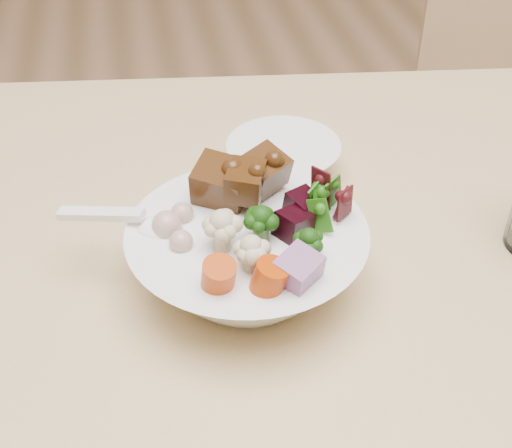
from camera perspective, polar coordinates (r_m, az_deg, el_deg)
name	(u,v)px	position (r m, az deg, el deg)	size (l,w,h in m)	color
food_bowl	(249,253)	(0.65, -0.58, -2.32)	(0.22, 0.22, 0.12)	white
soup_spoon	(145,224)	(0.65, -8.91, -0.04)	(0.12, 0.07, 0.02)	white
side_bowl	(283,161)	(0.81, 2.19, 5.09)	(0.13, 0.13, 0.04)	white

